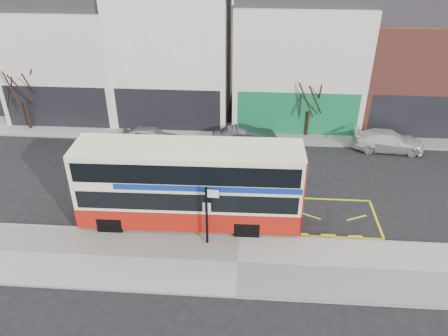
# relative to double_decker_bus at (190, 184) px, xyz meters

# --- Properties ---
(ground) EXTENTS (120.00, 120.00, 0.00)m
(ground) POSITION_rel_double_decker_bus_xyz_m (2.48, -0.66, -2.27)
(ground) COLOR black
(ground) RESTS_ON ground
(pavement) EXTENTS (40.00, 4.00, 0.15)m
(pavement) POSITION_rel_double_decker_bus_xyz_m (2.48, -2.96, -2.20)
(pavement) COLOR #9B9893
(pavement) RESTS_ON ground
(kerb) EXTENTS (40.00, 0.15, 0.15)m
(kerb) POSITION_rel_double_decker_bus_xyz_m (2.48, -1.03, -2.20)
(kerb) COLOR gray
(kerb) RESTS_ON ground
(far_pavement) EXTENTS (50.00, 3.00, 0.15)m
(far_pavement) POSITION_rel_double_decker_bus_xyz_m (2.48, 10.34, -2.20)
(far_pavement) COLOR #9B9893
(far_pavement) RESTS_ON ground
(road_markings) EXTENTS (14.00, 3.40, 0.01)m
(road_markings) POSITION_rel_double_decker_bus_xyz_m (2.48, 0.94, -2.27)
(road_markings) COLOR #D6CD0B
(road_markings) RESTS_ON ground
(terrace_far_left) EXTENTS (8.00, 8.01, 10.80)m
(terrace_far_left) POSITION_rel_double_decker_bus_xyz_m (-11.02, 14.33, 2.55)
(terrace_far_left) COLOR silver
(terrace_far_left) RESTS_ON ground
(terrace_left) EXTENTS (8.00, 8.01, 11.80)m
(terrace_left) POSITION_rel_double_decker_bus_xyz_m (-3.02, 14.33, 3.05)
(terrace_left) COLOR white
(terrace_left) RESTS_ON ground
(terrace_green_shop) EXTENTS (9.00, 8.01, 11.30)m
(terrace_green_shop) POSITION_rel_double_decker_bus_xyz_m (5.98, 14.33, 2.80)
(terrace_green_shop) COLOR silver
(terrace_green_shop) RESTS_ON ground
(terrace_right) EXTENTS (9.00, 8.01, 10.30)m
(terrace_right) POSITION_rel_double_decker_bus_xyz_m (14.98, 14.33, 2.30)
(terrace_right) COLOR brown
(terrace_right) RESTS_ON ground
(double_decker_bus) EXTENTS (10.87, 2.68, 4.33)m
(double_decker_bus) POSITION_rel_double_decker_bus_xyz_m (0.00, 0.00, 0.00)
(double_decker_bus) COLOR #FFECC2
(double_decker_bus) RESTS_ON ground
(bus_stop_post) EXTENTS (0.77, 0.14, 3.11)m
(bus_stop_post) POSITION_rel_double_decker_bus_xyz_m (1.05, -1.69, -0.26)
(bus_stop_post) COLOR black
(bus_stop_post) RESTS_ON pavement
(car_silver) EXTENTS (4.11, 1.99, 1.35)m
(car_silver) POSITION_rel_double_decker_bus_xyz_m (-3.86, 8.12, -1.60)
(car_silver) COLOR silver
(car_silver) RESTS_ON ground
(car_grey) EXTENTS (4.58, 2.64, 1.43)m
(car_grey) POSITION_rel_double_decker_bus_xyz_m (2.50, 8.35, -1.56)
(car_grey) COLOR #44454C
(car_grey) RESTS_ON ground
(car_white) EXTENTS (4.67, 2.19, 1.32)m
(car_white) POSITION_rel_double_decker_bus_xyz_m (11.89, 8.69, -1.62)
(car_white) COLOR silver
(car_white) RESTS_ON ground
(street_tree_left) EXTENTS (2.62, 2.62, 5.66)m
(street_tree_left) POSITION_rel_double_decker_bus_xyz_m (-13.13, 10.03, 1.59)
(street_tree_left) COLOR black
(street_tree_left) RESTS_ON ground
(street_tree_right) EXTENTS (2.39, 2.39, 5.15)m
(street_tree_right) POSITION_rel_double_decker_bus_xyz_m (6.70, 10.30, 1.24)
(street_tree_right) COLOR black
(street_tree_right) RESTS_ON ground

